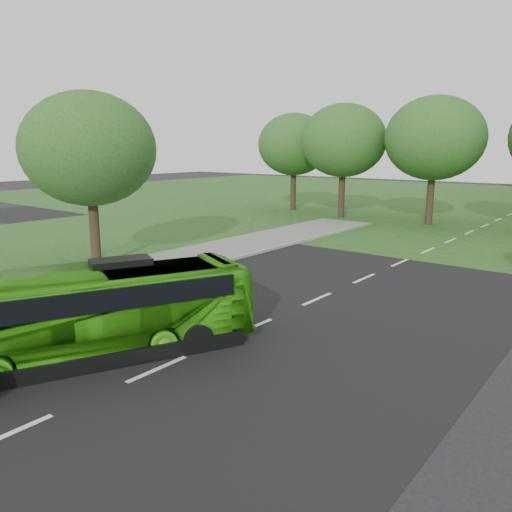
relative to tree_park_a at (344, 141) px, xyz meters
The scene contains 7 objects.
ground 30.03m from the tree_park_a, 68.39° to the right, with size 160.00×160.00×0.00m, color black.
street_surfaces 13.01m from the tree_park_a, 23.51° to the right, with size 120.00×120.00×0.15m.
tree_park_a is the anchor object (origin of this frame).
tree_park_b 7.29m from the tree_park_a, ahead, with size 7.28×7.28×9.54m.
tree_park_f 6.41m from the tree_park_a, 163.57° to the left, with size 6.66×6.66×8.90m.
tree_side_near 23.38m from the tree_park_a, 91.59° to the right, with size 6.30×6.30×8.38m.
bus 31.50m from the tree_park_a, 73.69° to the right, with size 2.14×9.16×2.55m, color #349711.
Camera 1 is at (9.69, -9.97, 5.75)m, focal length 35.00 mm.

